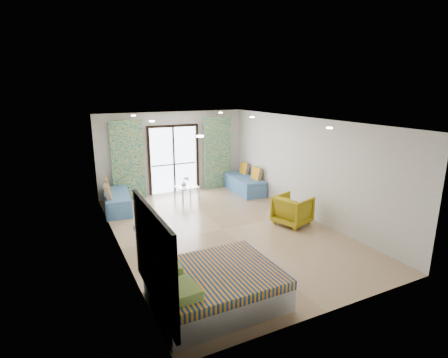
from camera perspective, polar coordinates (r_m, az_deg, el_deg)
name	(u,v)px	position (r m, az deg, el deg)	size (l,w,h in m)	color
floor	(223,229)	(8.87, -0.22, -8.21)	(5.00, 7.50, 0.01)	#97795A
ceiling	(223,121)	(8.20, -0.24, 9.44)	(5.00, 7.50, 0.01)	silver
wall_back	(173,153)	(11.84, -8.27, 4.30)	(5.00, 0.01, 2.70)	silver
wall_front	(334,233)	(5.49, 17.48, -8.46)	(5.00, 0.01, 2.70)	silver
wall_left	(116,190)	(7.71, -17.16, -1.79)	(0.01, 7.50, 2.70)	silver
wall_right	(305,167)	(9.77, 13.06, 1.88)	(0.01, 7.50, 2.70)	silver
balcony_door	(174,155)	(11.83, -8.21, 3.84)	(1.76, 0.08, 2.28)	black
balcony_rail	(174,164)	(11.90, -8.17, 2.39)	(1.52, 0.03, 0.04)	#595451
curtain_left	(128,161)	(11.31, -15.44, 2.92)	(1.00, 0.10, 2.50)	beige
curtain_right	(217,153)	(12.26, -1.08, 4.32)	(1.00, 0.10, 2.50)	beige
downlight_a	(200,136)	(5.82, -3.96, 6.98)	(0.12, 0.12, 0.02)	#FFE0B2
downlight_b	(329,128)	(7.35, 16.84, 7.99)	(0.12, 0.12, 0.02)	#FFE0B2
downlight_c	(152,121)	(8.66, -11.70, 9.22)	(0.12, 0.12, 0.02)	#FFE0B2
downlight_d	(252,117)	(9.75, 4.64, 10.04)	(0.12, 0.12, 0.02)	#FFE0B2
downlight_e	(134,116)	(10.60, -14.54, 9.99)	(0.12, 0.12, 0.02)	#FFE0B2
downlight_f	(221,113)	(11.51, -0.57, 10.78)	(0.12, 0.12, 0.02)	#FFE0B2
headboard	(153,257)	(5.34, -11.47, -12.30)	(0.06, 2.10, 1.50)	black
switch_plate	(134,227)	(6.45, -14.51, -7.62)	(0.02, 0.10, 0.10)	silver
bed	(214,286)	(5.99, -1.58, -17.08)	(2.03, 1.65, 0.70)	silver
daybed_left	(117,201)	(10.61, -17.14, -3.41)	(0.89, 1.87, 0.89)	teal
daybed_right	(244,183)	(11.93, 3.29, -0.73)	(0.80, 1.90, 0.92)	teal
coffee_table	(187,188)	(11.09, -6.14, -1.45)	(0.74, 0.74, 0.76)	silver
vase	(184,184)	(11.05, -6.59, -0.78)	(0.18, 0.19, 0.18)	white
armchair	(293,209)	(9.23, 11.15, -4.76)	(0.82, 0.77, 0.84)	#A48F15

